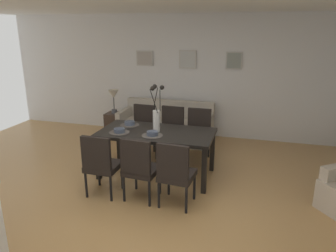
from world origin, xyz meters
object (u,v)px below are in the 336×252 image
(dining_chair_far_right, at_px, (171,129))
(framed_picture_left, at_px, (145,58))
(dining_chair_near_right, at_px, (142,127))
(dining_chair_mid_right, at_px, (198,132))
(dining_chair_near_left, at_px, (101,162))
(table_lamp, at_px, (114,96))
(dining_table, at_px, (157,136))
(framed_picture_right, at_px, (234,61))
(dining_chair_mid_left, at_px, (175,171))
(centerpiece_vase, at_px, (156,114))
(bowl_near_left, at_px, (119,130))
(bowl_near_right, at_px, (130,123))
(bowl_far_left, at_px, (152,133))
(dining_chair_far_left, at_px, (139,166))
(side_table, at_px, (115,124))
(sofa, at_px, (166,127))
(framed_picture_center, at_px, (188,59))

(dining_chair_far_right, bearing_deg, framed_picture_left, 125.88)
(dining_chair_near_right, relative_size, dining_chair_mid_right, 1.00)
(dining_chair_near_left, distance_m, table_lamp, 2.71)
(dining_table, distance_m, dining_chair_near_left, 1.03)
(dining_chair_near_left, distance_m, framed_picture_right, 3.61)
(dining_chair_mid_left, relative_size, table_lamp, 1.80)
(dining_chair_far_right, distance_m, table_lamp, 1.73)
(centerpiece_vase, relative_size, bowl_near_left, 4.32)
(dining_chair_far_right, distance_m, dining_chair_mid_left, 1.81)
(dining_table, xyz_separation_m, bowl_near_left, (-0.54, -0.21, 0.12))
(framed_picture_right, bearing_deg, dining_table, -113.76)
(bowl_near_right, xyz_separation_m, bowl_far_left, (0.54, -0.42, 0.00))
(dining_table, height_order, dining_chair_far_right, dining_chair_far_right)
(dining_chair_mid_right, relative_size, table_lamp, 1.80)
(dining_chair_far_left, xyz_separation_m, dining_chair_mid_right, (0.49, 1.68, 0.00))
(side_table, bearing_deg, bowl_near_left, -62.65)
(bowl_near_right, xyz_separation_m, side_table, (-0.96, 1.43, -0.52))
(dining_chair_near_left, relative_size, bowl_near_right, 5.41)
(sofa, relative_size, framed_picture_center, 5.03)
(table_lamp, bearing_deg, framed_picture_center, 20.56)
(bowl_near_left, height_order, bowl_far_left, same)
(bowl_near_right, distance_m, bowl_far_left, 0.68)
(centerpiece_vase, bearing_deg, framed_picture_right, 66.25)
(table_lamp, height_order, framed_picture_left, framed_picture_left)
(side_table, bearing_deg, dining_chair_mid_left, -51.01)
(dining_chair_mid_right, xyz_separation_m, framed_picture_left, (-1.48, 1.36, 1.15))
(centerpiece_vase, distance_m, framed_picture_left, 2.49)
(centerpiece_vase, distance_m, bowl_near_left, 0.63)
(dining_chair_near_left, height_order, framed_picture_left, framed_picture_left)
(dining_chair_mid_right, bearing_deg, dining_table, -121.26)
(dining_chair_mid_right, bearing_deg, framed_picture_center, 110.64)
(dining_table, height_order, bowl_near_left, bowl_near_left)
(centerpiece_vase, bearing_deg, table_lamp, 132.41)
(dining_chair_far_left, xyz_separation_m, bowl_near_left, (-0.56, 0.63, 0.27))
(sofa, relative_size, framed_picture_right, 5.44)
(dining_chair_near_right, distance_m, dining_chair_far_left, 1.78)
(framed_picture_right, bearing_deg, sofa, -159.72)
(dining_chair_mid_right, distance_m, sofa, 1.24)
(table_lamp, bearing_deg, centerpiece_vase, -47.59)
(dining_chair_near_right, height_order, side_table, dining_chair_near_right)
(dining_chair_far_right, bearing_deg, dining_chair_near_left, -107.24)
(dining_chair_near_right, bearing_deg, dining_chair_mid_right, -0.29)
(dining_chair_mid_right, relative_size, side_table, 1.77)
(side_table, xyz_separation_m, framed_picture_right, (2.47, 0.56, 1.40))
(bowl_near_left, bearing_deg, centerpiece_vase, 21.16)
(dining_chair_mid_right, xyz_separation_m, side_table, (-2.01, 0.80, -0.25))
(dining_table, bearing_deg, framed_picture_right, 66.24)
(framed_picture_right, bearing_deg, dining_chair_far_right, -125.98)
(dining_chair_mid_right, xyz_separation_m, bowl_far_left, (-0.51, -1.05, 0.27))
(sofa, bearing_deg, dining_chair_far_right, -68.69)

